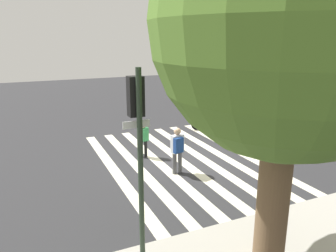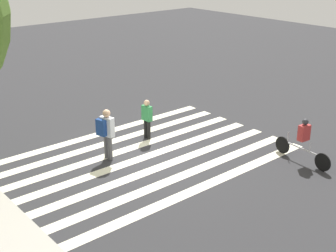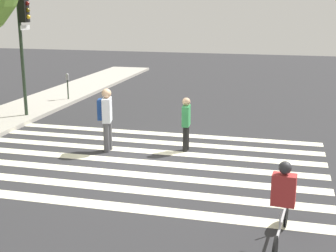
{
  "view_description": "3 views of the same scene",
  "coord_description": "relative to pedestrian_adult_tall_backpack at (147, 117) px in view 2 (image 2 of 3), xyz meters",
  "views": [
    {
      "loc": [
        5.88,
        11.73,
        5.15
      ],
      "look_at": [
        0.34,
        -0.64,
        1.42
      ],
      "focal_mm": 35.0,
      "sensor_mm": 36.0,
      "label": 1
    },
    {
      "loc": [
        -12.01,
        9.2,
        7.04
      ],
      "look_at": [
        -0.93,
        -0.23,
        1.39
      ],
      "focal_mm": 50.0,
      "sensor_mm": 36.0,
      "label": 2
    },
    {
      "loc": [
        -11.43,
        -3.79,
        4.09
      ],
      "look_at": [
        0.83,
        -0.66,
        0.83
      ],
      "focal_mm": 50.0,
      "sensor_mm": 36.0,
      "label": 3
    }
  ],
  "objects": [
    {
      "name": "ground_plane",
      "position": [
        -1.31,
        1.08,
        -0.89
      ],
      "size": [
        60.0,
        60.0,
        0.0
      ],
      "primitive_type": "plane",
      "color": "#2D2D30"
    },
    {
      "name": "pedestrian_adult_blue_shirt",
      "position": [
        -0.57,
        2.23,
        0.19
      ],
      "size": [
        0.55,
        0.5,
        1.83
      ],
      "rotation": [
        0.0,
        0.0,
        3.38
      ],
      "color": "#4C4C51",
      "rests_on": "ground_plane"
    },
    {
      "name": "cyclist_mid_street",
      "position": [
        -5.11,
        -2.79,
        -0.03
      ],
      "size": [
        2.37,
        0.42,
        1.58
      ],
      "rotation": [
        0.0,
        0.0,
        -0.09
      ],
      "color": "black",
      "rests_on": "ground_plane"
    },
    {
      "name": "crosswalk_stripes",
      "position": [
        -1.31,
        1.08,
        -0.88
      ],
      "size": [
        6.2,
        10.0,
        0.01
      ],
      "color": "#F2EDCC",
      "rests_on": "ground_plane"
    },
    {
      "name": "pedestrian_adult_tall_backpack",
      "position": [
        0.0,
        0.0,
        0.0
      ],
      "size": [
        0.45,
        0.23,
        1.57
      ],
      "rotation": [
        0.0,
        0.0,
        0.06
      ],
      "color": "black",
      "rests_on": "ground_plane"
    }
  ]
}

